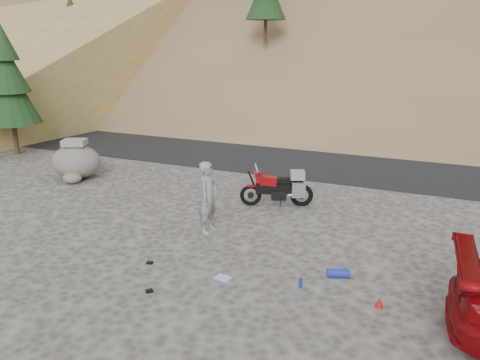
# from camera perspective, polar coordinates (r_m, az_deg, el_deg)

# --- Properties ---
(ground) EXTENTS (140.00, 140.00, 0.00)m
(ground) POSITION_cam_1_polar(r_m,az_deg,el_deg) (10.77, -3.45, -7.57)
(ground) COLOR #3D3B39
(ground) RESTS_ON ground
(road) EXTENTS (120.00, 7.00, 0.05)m
(road) POSITION_cam_1_polar(r_m,az_deg,el_deg) (18.82, 8.99, 3.00)
(road) COLOR black
(road) RESTS_ON ground
(conifer_verge) EXTENTS (2.20, 2.20, 5.04)m
(conifer_verge) POSITION_cam_1_polar(r_m,az_deg,el_deg) (20.42, -26.48, 10.79)
(conifer_verge) COLOR #342012
(conifer_verge) RESTS_ON ground
(motorcycle) EXTENTS (1.92, 1.02, 1.21)m
(motorcycle) POSITION_cam_1_polar(r_m,az_deg,el_deg) (12.88, 4.91, -0.98)
(motorcycle) COLOR black
(motorcycle) RESTS_ON ground
(man) EXTENTS (0.42, 0.63, 1.73)m
(man) POSITION_cam_1_polar(r_m,az_deg,el_deg) (11.35, -3.78, -6.26)
(man) COLOR gray
(man) RESTS_ON ground
(boulder) EXTENTS (1.93, 1.73, 1.27)m
(boulder) POSITION_cam_1_polar(r_m,az_deg,el_deg) (16.38, -19.32, 2.18)
(boulder) COLOR #5A564D
(boulder) RESTS_ON ground
(small_rock) EXTENTS (0.66, 0.60, 0.37)m
(small_rock) POSITION_cam_1_polar(r_m,az_deg,el_deg) (15.87, -19.75, 0.28)
(small_rock) COLOR #5A564D
(small_rock) RESTS_ON ground
(gear_blue_mat) EXTENTS (0.47, 0.30, 0.17)m
(gear_blue_mat) POSITION_cam_1_polar(r_m,az_deg,el_deg) (9.44, 11.91, -11.07)
(gear_blue_mat) COLOR navy
(gear_blue_mat) RESTS_ON ground
(gear_bottle) EXTENTS (0.10, 0.10, 0.20)m
(gear_bottle) POSITION_cam_1_polar(r_m,az_deg,el_deg) (8.97, 7.39, -12.32)
(gear_bottle) COLOR navy
(gear_bottle) RESTS_ON ground
(gear_funnel) EXTENTS (0.19, 0.19, 0.19)m
(gear_funnel) POSITION_cam_1_polar(r_m,az_deg,el_deg) (8.67, 16.65, -14.10)
(gear_funnel) COLOR #BB0C0E
(gear_funnel) RESTS_ON ground
(gear_glove_a) EXTENTS (0.15, 0.13, 0.04)m
(gear_glove_a) POSITION_cam_1_polar(r_m,az_deg,el_deg) (9.97, -10.94, -9.86)
(gear_glove_a) COLOR black
(gear_glove_a) RESTS_ON ground
(gear_glove_b) EXTENTS (0.15, 0.16, 0.04)m
(gear_glove_b) POSITION_cam_1_polar(r_m,az_deg,el_deg) (8.95, -11.00, -13.14)
(gear_glove_b) COLOR black
(gear_glove_b) RESTS_ON ground
(gear_blue_cloth) EXTENTS (0.33, 0.27, 0.01)m
(gear_blue_cloth) POSITION_cam_1_polar(r_m,az_deg,el_deg) (9.26, -2.10, -11.84)
(gear_blue_cloth) COLOR #91B2E0
(gear_blue_cloth) RESTS_ON ground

